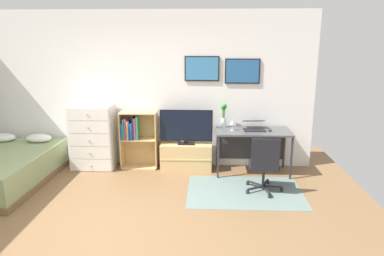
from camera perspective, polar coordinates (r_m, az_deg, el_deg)
ground_plane at (r=4.48m, az=-14.28°, el=-15.98°), size 7.20×7.20×0.00m
wall_back_with_posters at (r=6.30m, az=-8.54°, el=6.08°), size 6.12×0.09×2.70m
area_rug at (r=5.44m, az=8.45°, el=-10.05°), size 1.70×1.20×0.01m
dresser at (r=6.40m, az=-15.65°, el=-1.39°), size 0.74×0.46×1.13m
bookshelf at (r=6.27m, az=-8.99°, el=-1.21°), size 0.63×0.30×1.00m
tv_stand at (r=6.20m, az=-0.91°, el=-4.57°), size 0.88×0.41×0.46m
television at (r=6.03m, az=-0.95°, el=0.16°), size 0.90×0.16×0.60m
desk at (r=6.10m, az=9.71°, el=-1.39°), size 1.24×0.63×0.74m
office_chair at (r=5.29m, az=11.57°, el=-5.61°), size 0.57×0.58×0.86m
laptop at (r=6.05m, az=9.91°, el=0.38°), size 0.38×0.40×0.16m
computer_mouse at (r=6.00m, az=12.38°, el=-0.31°), size 0.06×0.10×0.03m
bamboo_vase at (r=6.09m, az=5.14°, el=2.30°), size 0.10×0.10×0.42m
wine_glass at (r=5.90m, az=6.48°, el=0.86°), size 0.07×0.07×0.18m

